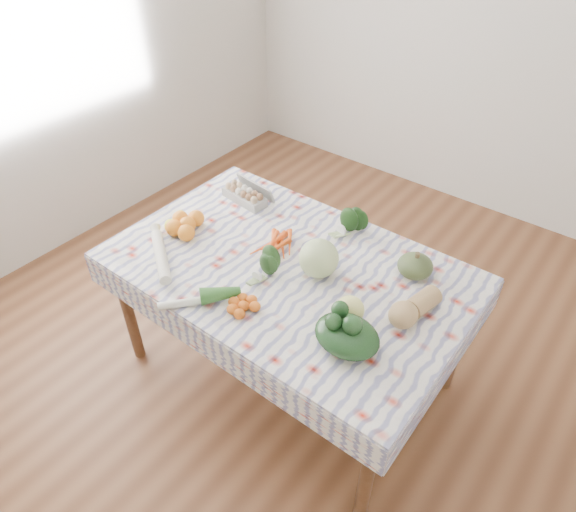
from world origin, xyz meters
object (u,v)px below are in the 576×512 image
object	(u,v)px
egg_carton	(244,196)
kabocha_squash	(415,266)
cabbage	(319,258)
grapefruit	(350,310)
dining_table	(288,279)
butternut_squash	(414,306)

from	to	relation	value
egg_carton	kabocha_squash	distance (m)	1.02
cabbage	grapefruit	xyz separation A→B (m)	(0.27, -0.16, -0.03)
dining_table	kabocha_squash	bearing A→B (deg)	31.56
dining_table	butternut_squash	size ratio (longest dim) A/B	6.23
dining_table	butternut_squash	world-z (taller)	butternut_squash
dining_table	egg_carton	size ratio (longest dim) A/B	6.01
kabocha_squash	butternut_squash	size ratio (longest dim) A/B	0.63
kabocha_squash	butternut_squash	xyz separation A→B (m)	(0.12, -0.24, 0.01)
cabbage	egg_carton	bearing A→B (deg)	159.87
egg_carton	kabocha_squash	size ratio (longest dim) A/B	1.65
egg_carton	butternut_squash	size ratio (longest dim) A/B	1.04
egg_carton	butternut_squash	distance (m)	1.15
kabocha_squash	dining_table	bearing A→B (deg)	-148.44
egg_carton	cabbage	xyz separation A→B (m)	(0.67, -0.24, 0.05)
kabocha_squash	butternut_squash	bearing A→B (deg)	-63.94
egg_carton	grapefruit	distance (m)	1.02
dining_table	cabbage	distance (m)	0.23
cabbage	butternut_squash	xyz separation A→B (m)	(0.47, 0.02, -0.03)
grapefruit	butternut_squash	bearing A→B (deg)	43.09
kabocha_squash	cabbage	world-z (taller)	cabbage
egg_carton	grapefruit	size ratio (longest dim) A/B	2.20
cabbage	dining_table	bearing A→B (deg)	-164.09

